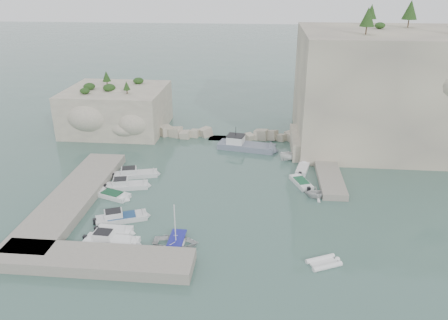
# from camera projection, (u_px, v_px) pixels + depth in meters

# --- Properties ---
(ground) EXTENTS (400.00, 400.00, 0.00)m
(ground) POSITION_uv_depth(u_px,v_px,m) (219.00, 204.00, 50.38)
(ground) COLOR #44675D
(ground) RESTS_ON ground
(cliff_east) EXTENTS (26.00, 22.00, 17.00)m
(cliff_east) POSITION_uv_depth(u_px,v_px,m) (386.00, 89.00, 66.09)
(cliff_east) COLOR beige
(cliff_east) RESTS_ON ground
(cliff_terrace) EXTENTS (8.00, 10.00, 2.50)m
(cliff_terrace) POSITION_uv_depth(u_px,v_px,m) (318.00, 143.00, 65.23)
(cliff_terrace) COLOR beige
(cliff_terrace) RESTS_ON ground
(outcrop_west) EXTENTS (16.00, 14.00, 7.00)m
(outcrop_west) POSITION_uv_depth(u_px,v_px,m) (117.00, 109.00, 73.66)
(outcrop_west) COLOR beige
(outcrop_west) RESTS_ON ground
(quay_west) EXTENTS (5.00, 24.00, 1.10)m
(quay_west) POSITION_uv_depth(u_px,v_px,m) (73.00, 197.00, 50.74)
(quay_west) COLOR #9E9689
(quay_west) RESTS_ON ground
(quay_south) EXTENTS (18.00, 4.00, 1.10)m
(quay_south) POSITION_uv_depth(u_px,v_px,m) (95.00, 260.00, 39.60)
(quay_south) COLOR #9E9689
(quay_south) RESTS_ON ground
(ledge_east) EXTENTS (3.00, 16.00, 0.80)m
(ledge_east) POSITION_uv_depth(u_px,v_px,m) (327.00, 170.00, 58.20)
(ledge_east) COLOR #9E9689
(ledge_east) RESTS_ON ground
(breakwater) EXTENTS (28.00, 3.00, 1.40)m
(breakwater) POSITION_uv_depth(u_px,v_px,m) (227.00, 134.00, 70.34)
(breakwater) COLOR beige
(breakwater) RESTS_ON ground
(motorboat_a) EXTENTS (6.40, 3.40, 1.40)m
(motorboat_a) POSITION_uv_depth(u_px,v_px,m) (136.00, 176.00, 57.31)
(motorboat_a) COLOR silver
(motorboat_a) RESTS_ON ground
(motorboat_b) EXTENTS (5.86, 3.09, 1.40)m
(motorboat_b) POSITION_uv_depth(u_px,v_px,m) (127.00, 188.00, 54.24)
(motorboat_b) COLOR silver
(motorboat_b) RESTS_ON ground
(motorboat_c) EXTENTS (5.06, 3.27, 0.70)m
(motorboat_c) POSITION_uv_depth(u_px,v_px,m) (112.00, 197.00, 52.03)
(motorboat_c) COLOR white
(motorboat_c) RESTS_ON ground
(motorboat_d) EXTENTS (6.13, 3.87, 1.40)m
(motorboat_d) POSITION_uv_depth(u_px,v_px,m) (122.00, 220.00, 47.08)
(motorboat_d) COLOR silver
(motorboat_d) RESTS_ON ground
(motorboat_e) EXTENTS (4.00, 1.67, 0.70)m
(motorboat_e) POSITION_uv_depth(u_px,v_px,m) (115.00, 233.00, 44.70)
(motorboat_e) COLOR white
(motorboat_e) RESTS_ON ground
(motorboat_f) EXTENTS (5.96, 2.09, 1.40)m
(motorboat_f) POSITION_uv_depth(u_px,v_px,m) (112.00, 244.00, 43.00)
(motorboat_f) COLOR white
(motorboat_f) RESTS_ON ground
(rowboat) EXTENTS (4.50, 3.23, 0.93)m
(rowboat) POSITION_uv_depth(u_px,v_px,m) (176.00, 245.00, 42.76)
(rowboat) COLOR white
(rowboat) RESTS_ON ground
(inflatable_dinghy) EXTENTS (3.57, 2.78, 0.44)m
(inflatable_dinghy) POSITION_uv_depth(u_px,v_px,m) (324.00, 264.00, 39.92)
(inflatable_dinghy) COLOR white
(inflatable_dinghy) RESTS_ON ground
(tender_east_a) EXTENTS (3.05, 2.65, 1.58)m
(tender_east_a) POSITION_uv_depth(u_px,v_px,m) (316.00, 197.00, 51.90)
(tender_east_a) COLOR silver
(tender_east_a) RESTS_ON ground
(tender_east_b) EXTENTS (3.06, 4.77, 0.70)m
(tender_east_b) POSITION_uv_depth(u_px,v_px,m) (301.00, 184.00, 55.09)
(tender_east_b) COLOR white
(tender_east_b) RESTS_ON ground
(tender_east_c) EXTENTS (2.30, 4.47, 0.70)m
(tender_east_c) POSITION_uv_depth(u_px,v_px,m) (302.00, 171.00, 59.00)
(tender_east_c) COLOR white
(tender_east_c) RESTS_ON ground
(tender_east_d) EXTENTS (4.18, 2.48, 1.52)m
(tender_east_d) POSITION_uv_depth(u_px,v_px,m) (293.00, 160.00, 62.45)
(tender_east_d) COLOR white
(tender_east_d) RESTS_ON ground
(work_boat) EXTENTS (9.75, 4.53, 2.20)m
(work_boat) POSITION_uv_depth(u_px,v_px,m) (246.00, 149.00, 66.22)
(work_boat) COLOR slate
(work_boat) RESTS_ON ground
(rowboat_mast) EXTENTS (0.10, 0.10, 4.20)m
(rowboat_mast) POSITION_uv_depth(u_px,v_px,m) (175.00, 222.00, 41.76)
(rowboat_mast) COLOR white
(rowboat_mast) RESTS_ON rowboat
(vegetation) EXTENTS (53.48, 13.88, 13.40)m
(vegetation) POSITION_uv_depth(u_px,v_px,m) (356.00, 23.00, 64.13)
(vegetation) COLOR #1E4219
(vegetation) RESTS_ON ground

